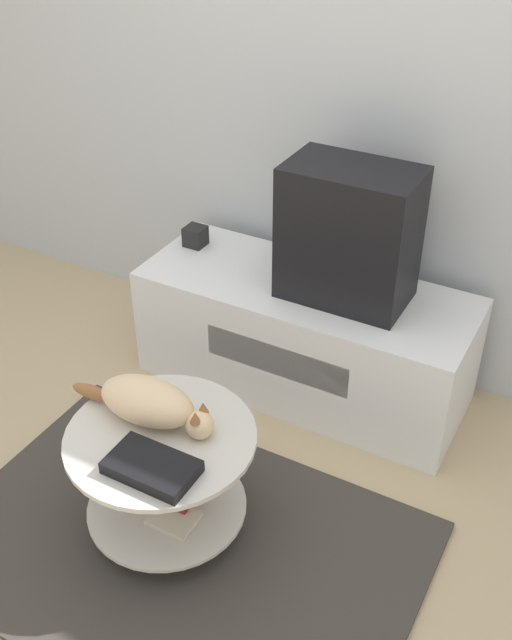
{
  "coord_description": "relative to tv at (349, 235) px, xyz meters",
  "views": [
    {
      "loc": [
        1.02,
        -1.33,
        2.08
      ],
      "look_at": [
        -0.01,
        0.56,
        0.6
      ],
      "focal_mm": 42.0,
      "sensor_mm": 36.0,
      "label": 1
    }
  ],
  "objects": [
    {
      "name": "ground_plane",
      "position": [
        -0.13,
        -1.02,
        -0.76
      ],
      "size": [
        12.0,
        12.0,
        0.0
      ],
      "primitive_type": "plane",
      "color": "tan"
    },
    {
      "name": "wall_back",
      "position": [
        -0.13,
        0.34,
        0.54
      ],
      "size": [
        8.0,
        0.05,
        2.6
      ],
      "color": "silver",
      "rests_on": "ground_plane"
    },
    {
      "name": "rug",
      "position": [
        -0.13,
        -1.02,
        -0.75
      ],
      "size": [
        1.58,
        1.08,
        0.02
      ],
      "color": "#3D3833",
      "rests_on": "ground_plane"
    },
    {
      "name": "tv_stand",
      "position": [
        -0.16,
        -0.01,
        -0.51
      ],
      "size": [
        1.37,
        0.53,
        0.5
      ],
      "color": "white",
      "rests_on": "ground_plane"
    },
    {
      "name": "tv",
      "position": [
        0.0,
        0.0,
        0.0
      ],
      "size": [
        0.49,
        0.3,
        0.53
      ],
      "color": "black",
      "rests_on": "tv_stand"
    },
    {
      "name": "speaker",
      "position": [
        -0.73,
        0.06,
        -0.22
      ],
      "size": [
        0.09,
        0.09,
        0.09
      ],
      "color": "black",
      "rests_on": "tv_stand"
    },
    {
      "name": "coffee_table",
      "position": [
        -0.21,
        -0.96,
        -0.49
      ],
      "size": [
        0.61,
        0.61,
        0.42
      ],
      "color": "#B2B2B7",
      "rests_on": "rug"
    },
    {
      "name": "dvd_box",
      "position": [
        -0.14,
        -1.1,
        -0.3
      ],
      "size": [
        0.27,
        0.16,
        0.04
      ],
      "color": "black",
      "rests_on": "coffee_table"
    },
    {
      "name": "cat",
      "position": [
        -0.28,
        -0.91,
        -0.25
      ],
      "size": [
        0.53,
        0.19,
        0.15
      ],
      "rotation": [
        0.0,
        0.0,
        0.06
      ],
      "color": "beige",
      "rests_on": "coffee_table"
    }
  ]
}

